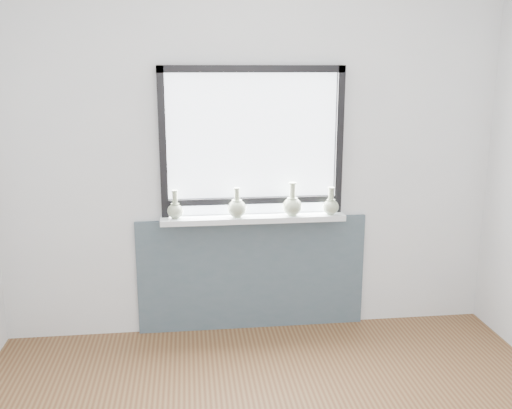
{
  "coord_description": "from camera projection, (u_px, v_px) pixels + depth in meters",
  "views": [
    {
      "loc": [
        -0.46,
        -2.22,
        1.94
      ],
      "look_at": [
        0.0,
        1.55,
        1.02
      ],
      "focal_mm": 40.0,
      "sensor_mm": 36.0,
      "label": 1
    }
  ],
  "objects": [
    {
      "name": "vase_c",
      "position": [
        292.0,
        205.0,
        4.08
      ],
      "size": [
        0.14,
        0.14,
        0.24
      ],
      "rotation": [
        0.0,
        0.0,
        -0.41
      ],
      "color": "#9FAD8C",
      "rests_on": "windowsill"
    },
    {
      "name": "back_wall",
      "position": [
        252.0,
        158.0,
        4.09
      ],
      "size": [
        3.6,
        0.02,
        2.6
      ],
      "primitive_type": "cube",
      "color": "silver",
      "rests_on": "ground"
    },
    {
      "name": "window",
      "position": [
        252.0,
        139.0,
        4.02
      ],
      "size": [
        1.3,
        0.06,
        1.05
      ],
      "color": "black",
      "rests_on": "windowsill"
    },
    {
      "name": "windowsill",
      "position": [
        253.0,
        218.0,
        4.09
      ],
      "size": [
        1.32,
        0.18,
        0.04
      ],
      "primitive_type": "cube",
      "color": "silver",
      "rests_on": "apron_panel"
    },
    {
      "name": "apron_panel",
      "position": [
        252.0,
        274.0,
        4.27
      ],
      "size": [
        1.7,
        0.03,
        0.86
      ],
      "primitive_type": "cube",
      "color": "#465360",
      "rests_on": "ground"
    },
    {
      "name": "vase_d",
      "position": [
        331.0,
        205.0,
        4.11
      ],
      "size": [
        0.12,
        0.12,
        0.2
      ],
      "rotation": [
        0.0,
        0.0,
        -0.08
      ],
      "color": "#9FAD8C",
      "rests_on": "windowsill"
    },
    {
      "name": "vase_a",
      "position": [
        175.0,
        209.0,
        4.0
      ],
      "size": [
        0.11,
        0.11,
        0.2
      ],
      "rotation": [
        0.0,
        0.0,
        -0.07
      ],
      "color": "#9FAD8C",
      "rests_on": "windowsill"
    },
    {
      "name": "vase_b",
      "position": [
        237.0,
        207.0,
        4.03
      ],
      "size": [
        0.13,
        0.13,
        0.21
      ],
      "rotation": [
        0.0,
        0.0,
        -0.34
      ],
      "color": "#9FAD8C",
      "rests_on": "windowsill"
    }
  ]
}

